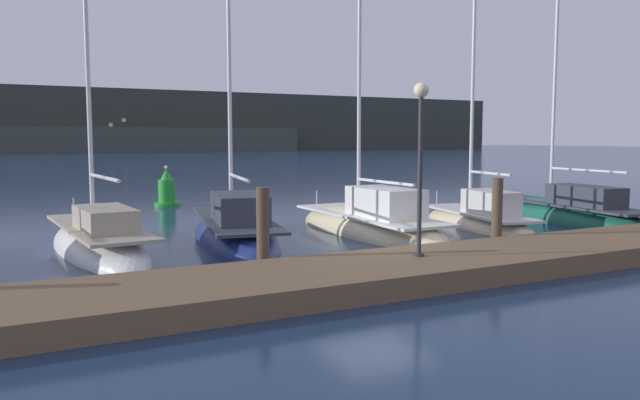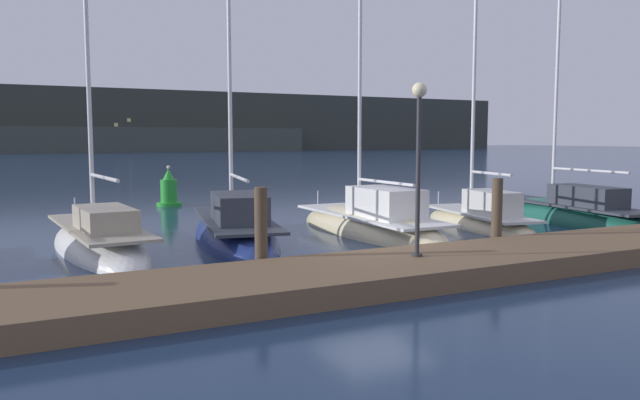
{
  "view_description": "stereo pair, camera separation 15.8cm",
  "coord_description": "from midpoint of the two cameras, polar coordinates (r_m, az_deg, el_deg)",
  "views": [
    {
      "loc": [
        -8.32,
        -13.06,
        2.99
      ],
      "look_at": [
        0.0,
        3.03,
        1.2
      ],
      "focal_mm": 35.0,
      "sensor_mm": 36.0,
      "label": 1
    },
    {
      "loc": [
        -8.17,
        -13.13,
        2.99
      ],
      "look_at": [
        0.0,
        3.03,
        1.2
      ],
      "focal_mm": 35.0,
      "sensor_mm": 36.0,
      "label": 2
    }
  ],
  "objects": [
    {
      "name": "sailboat_berth_2",
      "position": [
        17.56,
        -19.78,
        -4.08
      ],
      "size": [
        2.5,
        7.5,
        11.15
      ],
      "color": "white",
      "rests_on": "ground"
    },
    {
      "name": "mooring_pile_1",
      "position": [
        13.48,
        -5.57,
        -2.97
      ],
      "size": [
        0.28,
        0.28,
        1.96
      ],
      "primitive_type": "cylinder",
      "color": "#4C3D2D",
      "rests_on": "ground"
    },
    {
      "name": "dock",
      "position": [
        13.81,
        10.06,
        -6.0
      ],
      "size": [
        29.63,
        2.8,
        0.45
      ],
      "primitive_type": "cube",
      "color": "brown",
      "rests_on": "ground"
    },
    {
      "name": "ground_plane",
      "position": [
        15.76,
        4.8,
        -5.31
      ],
      "size": [
        400.0,
        400.0,
        0.0
      ],
      "primitive_type": "plane",
      "color": "#192D4C"
    },
    {
      "name": "sailboat_berth_6",
      "position": [
        24.04,
        21.27,
        -1.57
      ],
      "size": [
        2.78,
        8.59,
        12.39
      ],
      "color": "#195647",
      "rests_on": "ground"
    },
    {
      "name": "sailboat_berth_3",
      "position": [
        18.38,
        -8.02,
        -3.37
      ],
      "size": [
        3.63,
        8.06,
        10.88
      ],
      "color": "navy",
      "rests_on": "ground"
    },
    {
      "name": "sailboat_berth_5",
      "position": [
        21.77,
        14.11,
        -1.98
      ],
      "size": [
        2.86,
        6.65,
        9.93
      ],
      "color": "beige",
      "rests_on": "ground"
    },
    {
      "name": "dock_lamppost",
      "position": [
        13.5,
        8.84,
        5.45
      ],
      "size": [
        0.32,
        0.32,
        3.72
      ],
      "color": "#2D2D33",
      "rests_on": "dock"
    },
    {
      "name": "mooring_pile_2",
      "position": [
        17.06,
        15.61,
        -1.34
      ],
      "size": [
        0.28,
        0.28,
        1.96
      ],
      "primitive_type": "cylinder",
      "color": "#4C3D2D",
      "rests_on": "ground"
    },
    {
      "name": "hillside_backdrop",
      "position": [
        150.16,
        -25.11,
        6.45
      ],
      "size": [
        240.0,
        23.0,
        14.03
      ],
      "color": "#333833",
      "rests_on": "ground"
    },
    {
      "name": "sailboat_berth_4",
      "position": [
        19.8,
        4.36,
        -2.66
      ],
      "size": [
        2.32,
        7.97,
        10.68
      ],
      "color": "beige",
      "rests_on": "ground"
    },
    {
      "name": "channel_buoy",
      "position": [
        28.43,
        -13.99,
        0.77
      ],
      "size": [
        1.1,
        1.1,
        1.8
      ],
      "color": "green",
      "rests_on": "ground"
    }
  ]
}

